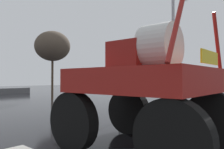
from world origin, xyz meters
TOP-DOWN VIEW (x-y plane):
  - ground_plane at (0.00, 18.00)m, footprint 120.00×120.00m
  - oversize_sprayer at (-0.23, 6.33)m, footprint 4.13×5.49m
  - traffic_signal_near_right at (3.29, 10.53)m, footprint 0.24×0.54m
  - streetlight_near_right at (6.28, 8.52)m, footprint 2.11×0.24m
  - bare_tree_right at (8.18, 24.63)m, footprint 4.04×4.04m

SIDE VIEW (x-z plane):
  - ground_plane at x=0.00m, z-range 0.00..0.00m
  - oversize_sprayer at x=-0.23m, z-range -0.18..4.32m
  - traffic_signal_near_right at x=3.29m, z-range 0.92..4.94m
  - streetlight_near_right at x=6.28m, z-range 0.47..8.44m
  - bare_tree_right at x=8.18m, z-range 2.19..10.03m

